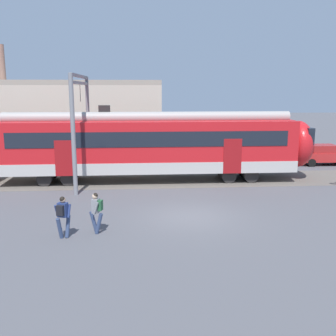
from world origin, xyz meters
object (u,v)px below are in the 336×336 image
object	(u,v)px
pedestrian_navy	(63,214)
pedestrian_grey	(96,209)
parked_car_red	(324,155)
commuter_train	(9,147)

from	to	relation	value
pedestrian_navy	pedestrian_grey	xyz separation A→B (m)	(1.23, 0.48, 0.00)
pedestrian_navy	pedestrian_grey	world-z (taller)	same
parked_car_red	pedestrian_grey	bearing A→B (deg)	-139.44
pedestrian_navy	parked_car_red	distance (m)	22.08
commuter_train	pedestrian_grey	bearing A→B (deg)	-56.11
commuter_train	pedestrian_grey	size ratio (longest dim) A/B	22.83
commuter_train	pedestrian_navy	bearing A→B (deg)	-62.92
pedestrian_grey	parked_car_red	distance (m)	20.84
commuter_train	pedestrian_navy	world-z (taller)	commuter_train
commuter_train	pedestrian_grey	xyz separation A→B (m)	(6.17, -9.18, -1.26)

